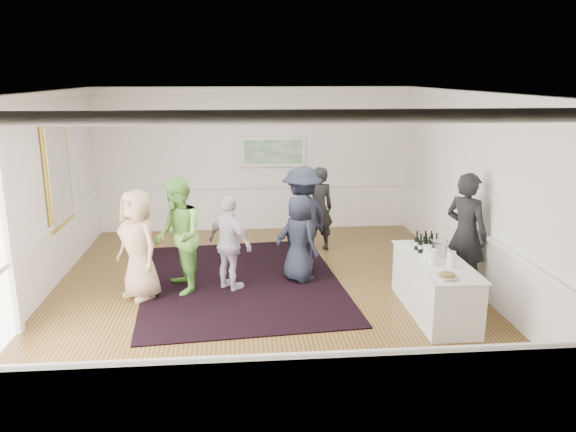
{
  "coord_description": "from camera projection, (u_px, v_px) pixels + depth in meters",
  "views": [
    {
      "loc": [
        -0.35,
        -8.49,
        3.47
      ],
      "look_at": [
        0.41,
        0.2,
        1.25
      ],
      "focal_mm": 35.0,
      "sensor_mm": 36.0,
      "label": 1
    }
  ],
  "objects": [
    {
      "name": "juice_pitchers",
      "position": [
        437.0,
        256.0,
        7.99
      ],
      "size": [
        0.36,
        0.42,
        0.24
      ],
      "color": "#7BA83C",
      "rests_on": "serving_table"
    },
    {
      "name": "wall_front",
      "position": [
        283.0,
        297.0,
        4.83
      ],
      "size": [
        7.0,
        0.02,
        3.2
      ],
      "primitive_type": "cube",
      "color": "white",
      "rests_on": "floor"
    },
    {
      "name": "wall_left",
      "position": [
        29.0,
        202.0,
        8.39
      ],
      "size": [
        0.02,
        8.0,
        3.2
      ],
      "primitive_type": "cube",
      "color": "white",
      "rests_on": "floor"
    },
    {
      "name": "guest_green",
      "position": [
        178.0,
        236.0,
        8.98
      ],
      "size": [
        0.93,
        1.07,
        1.88
      ],
      "primitive_type": "imported",
      "rotation": [
        0.0,
        0.0,
        -1.3
      ],
      "color": "#67B046",
      "rests_on": "floor"
    },
    {
      "name": "guest_dark_b",
      "position": [
        318.0,
        209.0,
        11.17
      ],
      "size": [
        0.69,
        0.52,
        1.7
      ],
      "primitive_type": "imported",
      "rotation": [
        0.0,
        0.0,
        3.34
      ],
      "color": "black",
      "rests_on": "floor"
    },
    {
      "name": "ice_bucket",
      "position": [
        438.0,
        249.0,
        8.34
      ],
      "size": [
        0.26,
        0.26,
        0.25
      ],
      "primitive_type": "cylinder",
      "color": "silver",
      "rests_on": "serving_table"
    },
    {
      "name": "guest_lilac",
      "position": [
        230.0,
        244.0,
        9.11
      ],
      "size": [
        0.93,
        0.92,
        1.57
      ],
      "primitive_type": "imported",
      "rotation": [
        0.0,
        0.0,
        2.36
      ],
      "color": "#C0B3C8",
      "rests_on": "floor"
    },
    {
      "name": "landscape_painting",
      "position": [
        273.0,
        152.0,
        12.49
      ],
      "size": [
        1.44,
        0.06,
        0.66
      ],
      "color": "white",
      "rests_on": "wall_back"
    },
    {
      "name": "mirror",
      "position": [
        58.0,
        174.0,
        9.6
      ],
      "size": [
        0.05,
        1.25,
        1.85
      ],
      "color": "gold",
      "rests_on": "wall_left"
    },
    {
      "name": "bartender",
      "position": [
        466.0,
        234.0,
        8.88
      ],
      "size": [
        0.8,
        0.87,
        1.99
      ],
      "primitive_type": "imported",
      "rotation": [
        0.0,
        0.0,
        2.17
      ],
      "color": "black",
      "rests_on": "floor"
    },
    {
      "name": "guest_navy",
      "position": [
        299.0,
        238.0,
        9.53
      ],
      "size": [
        0.82,
        0.87,
        1.5
      ],
      "primitive_type": "imported",
      "rotation": [
        0.0,
        0.0,
        2.2
      ],
      "color": "#1D2030",
      "rests_on": "floor"
    },
    {
      "name": "guest_dark_a",
      "position": [
        302.0,
        220.0,
        9.92
      ],
      "size": [
        1.38,
        1.37,
        1.91
      ],
      "primitive_type": "imported",
      "rotation": [
        0.0,
        0.0,
        3.92
      ],
      "color": "#1D2030",
      "rests_on": "floor"
    },
    {
      "name": "ceiling",
      "position": [
        262.0,
        92.0,
        8.3
      ],
      "size": [
        7.0,
        8.0,
        0.02
      ],
      "primitive_type": "cube",
      "color": "white",
      "rests_on": "wall_back"
    },
    {
      "name": "wine_bottles",
      "position": [
        427.0,
        241.0,
        8.57
      ],
      "size": [
        0.34,
        0.26,
        0.31
      ],
      "color": "black",
      "rests_on": "serving_table"
    },
    {
      "name": "serving_table",
      "position": [
        435.0,
        286.0,
        8.29
      ],
      "size": [
        0.78,
        2.04,
        0.83
      ],
      "color": "silver",
      "rests_on": "floor"
    },
    {
      "name": "area_rug",
      "position": [
        241.0,
        281.0,
        9.63
      ],
      "size": [
        3.65,
        4.59,
        0.02
      ],
      "primitive_type": "cube",
      "rotation": [
        0.0,
        0.0,
        0.08
      ],
      "color": "black",
      "rests_on": "floor"
    },
    {
      "name": "guest_tan",
      "position": [
        138.0,
        245.0,
        8.75
      ],
      "size": [
        1.0,
        1.01,
        1.76
      ],
      "primitive_type": "imported",
      "rotation": [
        0.0,
        0.0,
        -0.8
      ],
      "color": "tan",
      "rests_on": "floor"
    },
    {
      "name": "wainscoting",
      "position": [
        264.0,
        265.0,
        8.96
      ],
      "size": [
        7.0,
        8.0,
        1.0
      ],
      "primitive_type": null,
      "color": "white",
      "rests_on": "floor"
    },
    {
      "name": "wall_back",
      "position": [
        255.0,
        160.0,
        12.55
      ],
      "size": [
        7.0,
        0.02,
        3.2
      ],
      "primitive_type": "cube",
      "color": "white",
      "rests_on": "floor"
    },
    {
      "name": "floor",
      "position": [
        264.0,
        294.0,
        9.08
      ],
      "size": [
        8.0,
        8.0,
        0.0
      ],
      "primitive_type": "plane",
      "color": "brown",
      "rests_on": "ground"
    },
    {
      "name": "nut_bowl",
      "position": [
        448.0,
        276.0,
        7.43
      ],
      "size": [
        0.27,
        0.27,
        0.08
      ],
      "color": "white",
      "rests_on": "serving_table"
    },
    {
      "name": "wall_right",
      "position": [
        481.0,
        194.0,
        8.98
      ],
      "size": [
        0.02,
        8.0,
        3.2
      ],
      "primitive_type": "cube",
      "color": "white",
      "rests_on": "floor"
    }
  ]
}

